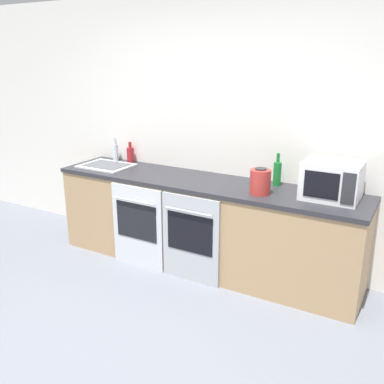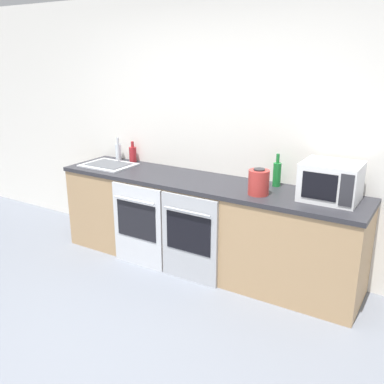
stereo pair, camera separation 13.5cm
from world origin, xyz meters
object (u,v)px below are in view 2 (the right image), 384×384
Objects in this scene: bottle_red at (133,154)px; sink at (109,164)px; kettle at (259,182)px; microwave at (331,181)px; oven_right at (189,239)px; oven_left at (138,226)px; bottle_green at (277,174)px; bottle_clear at (118,151)px.

sink is at bearing -112.20° from bottle_red.
microwave is at bearing 16.92° from kettle.
oven_right is 1.82× the size of microwave.
oven_left is at bearing -26.96° from sink.
oven_right is at bearing -160.63° from microwave.
kettle is 0.43× the size of sink.
bottle_green is at bearing 24.10° from oven_left.
sink reaches higher than oven_left.
kettle is at bearing -12.37° from bottle_red.
oven_left is at bearing -49.28° from bottle_red.
oven_right is 3.67× the size of kettle.
microwave is 2.33m from sink.
sink is (-1.21, 0.31, 0.47)m from oven_right.
bottle_red is (-0.51, 0.59, 0.55)m from oven_left.
oven_right is (0.60, 0.00, 0.00)m from oven_left.
bottle_clear is at bearing 156.14° from oven_right.
oven_right is 1.34m from sink.
microwave is at bearing 1.92° from sink.
bottle_red is 0.43× the size of sink.
microwave is 0.86× the size of sink.
bottle_red reaches higher than oven_right.
bottle_clear is at bearing 140.76° from oven_left.
oven_left is 2.77× the size of bottle_green.
kettle reaches higher than oven_left.
bottle_green is at bearing 6.98° from sink.
oven_left is at bearing -39.24° from bottle_clear.
oven_left is at bearing -167.10° from microwave.
bottle_green is 0.32m from kettle.
oven_left and oven_right have the same top height.
bottle_red is at bearing 130.72° from oven_left.
bottle_red is (-1.70, 0.05, -0.03)m from bottle_green.
bottle_green is 1.90m from bottle_clear.
microwave is 0.53m from bottle_green.
oven_right is at bearing -138.32° from bottle_green.
bottle_red reaches higher than kettle.
oven_right is 0.83m from kettle.
bottle_green is (0.60, 0.54, 0.58)m from oven_right.
bottle_clear is at bearing 169.26° from kettle.
sink reaches higher than bottle_clear.
oven_left is 1.82× the size of microwave.
sink is at bearing -71.46° from bottle_clear.
oven_left is 1.43m from bottle_green.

